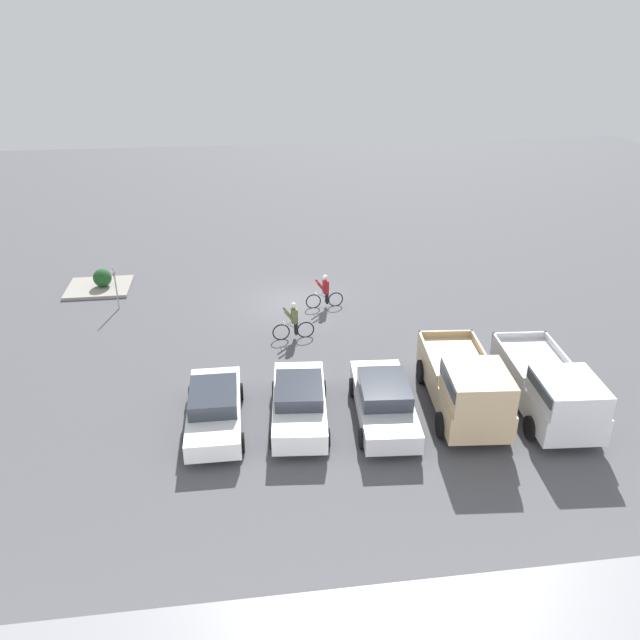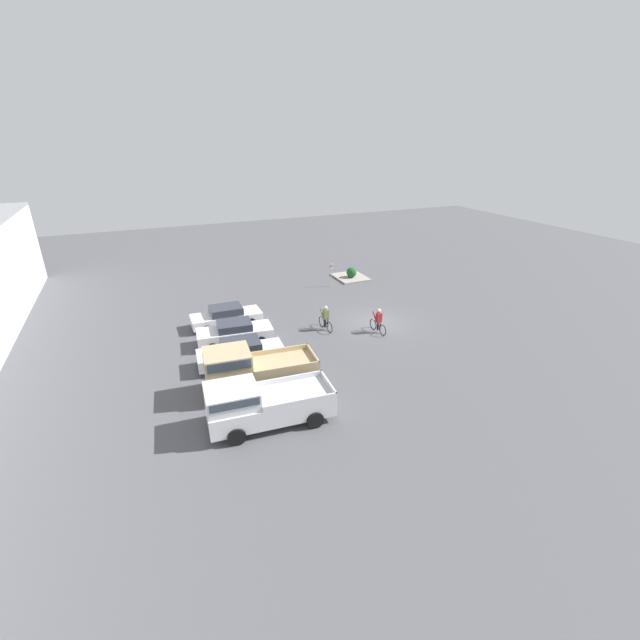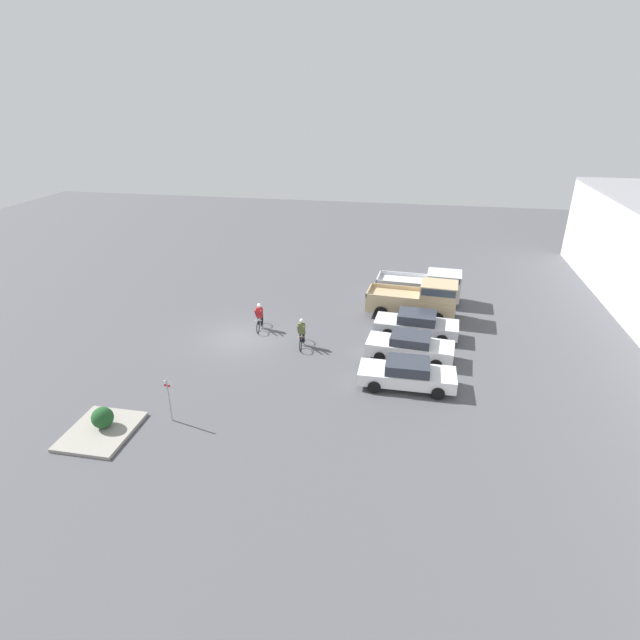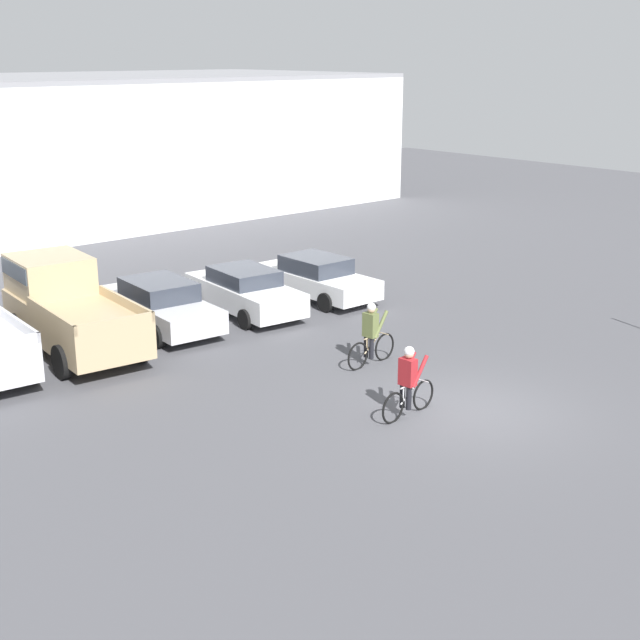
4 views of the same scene
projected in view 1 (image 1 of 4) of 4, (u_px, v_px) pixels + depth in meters
ground_plane at (295, 302)px, 29.56m from camera, size 80.00×80.00×0.00m
pickup_truck_0 at (551, 388)px, 20.81m from camera, size 2.56×5.59×2.08m
pickup_truck_1 at (466, 385)px, 20.73m from camera, size 2.63×5.56×2.34m
sedan_0 at (384, 400)px, 20.75m from camera, size 2.21×4.82×1.45m
sedan_1 at (299, 402)px, 20.70m from camera, size 2.21×4.62×1.40m
sedan_2 at (214, 408)px, 20.46m from camera, size 1.90×4.57×1.36m
cyclist_0 at (294, 321)px, 25.93m from camera, size 1.78×0.49×1.67m
cyclist_1 at (325, 291)px, 28.75m from camera, size 1.77×0.49×1.63m
fire_lane_sign at (115, 284)px, 28.37m from camera, size 0.06×0.30×2.07m
curb_island at (99, 287)px, 30.97m from camera, size 3.04×2.60×0.15m
shrub at (102, 278)px, 30.74m from camera, size 0.89×0.89×0.89m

